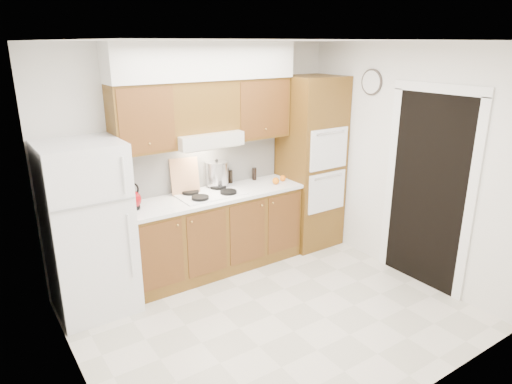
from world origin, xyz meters
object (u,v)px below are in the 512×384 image
at_px(oven_cabinet, 310,163).
at_px(stock_pot, 217,173).
at_px(fridge, 88,229).
at_px(kettle, 132,200).

height_order(oven_cabinet, stock_pot, oven_cabinet).
xyz_separation_m(oven_cabinet, stock_pot, (-1.26, 0.22, 0.01)).
xyz_separation_m(fridge, stock_pot, (1.59, 0.26, 0.25)).
distance_m(kettle, stock_pot, 1.12).
bearing_deg(kettle, oven_cabinet, 15.63).
bearing_deg(kettle, stock_pot, 26.00).
bearing_deg(oven_cabinet, stock_pot, 169.89).
height_order(fridge, kettle, fridge).
distance_m(fridge, kettle, 0.52).
relative_size(oven_cabinet, kettle, 11.55).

